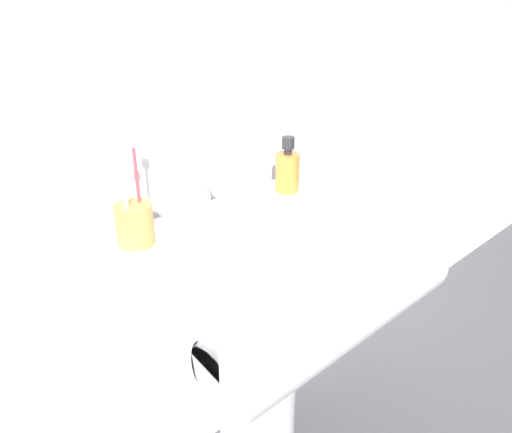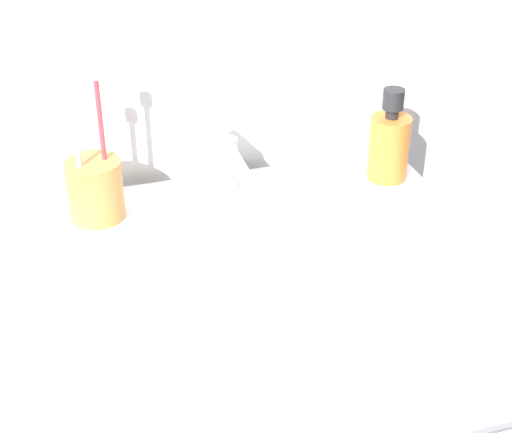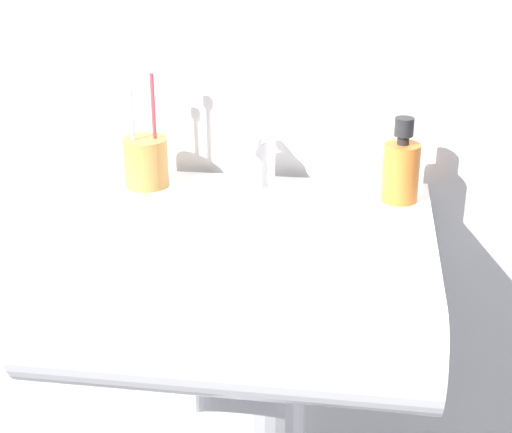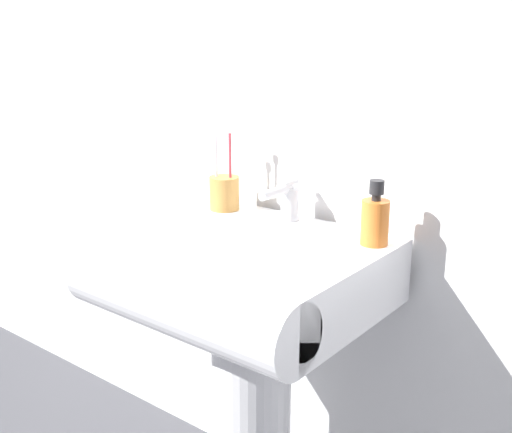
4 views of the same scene
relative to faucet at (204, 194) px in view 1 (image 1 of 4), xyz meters
name	(u,v)px [view 1 (image 1 of 4)]	position (x,y,z in m)	size (l,w,h in m)	color
wall_back	(174,36)	(0.02, 0.11, 0.34)	(5.00, 0.05, 2.40)	white
sink_pedestal	(257,404)	(0.02, -0.16, -0.53)	(0.19, 0.19, 0.66)	white
sink_basin	(275,276)	(0.02, -0.22, -0.13)	(0.58, 0.52, 0.15)	white
faucet	(204,194)	(0.00, 0.00, 0.00)	(0.05, 0.14, 0.10)	silver
toothbrush_cup	(135,223)	(-0.19, -0.01, -0.01)	(0.08, 0.08, 0.22)	#D19347
soap_bottle	(287,170)	(0.25, -0.02, 0.00)	(0.06, 0.06, 0.14)	orange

